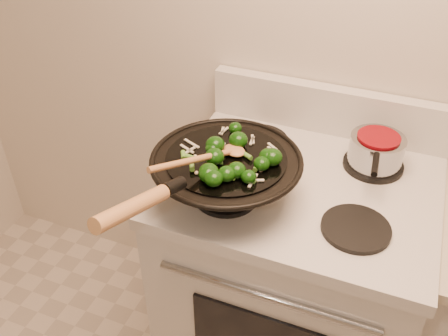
% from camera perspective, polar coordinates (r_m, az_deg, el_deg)
% --- Properties ---
extents(stove, '(0.78, 0.67, 1.08)m').
position_cam_1_polar(stove, '(1.79, 7.59, -12.85)').
color(stove, silver).
rests_on(stove, ground).
extents(wok, '(0.41, 0.67, 0.27)m').
position_cam_1_polar(wok, '(1.34, 0.15, -0.78)').
color(wok, black).
rests_on(wok, stove).
extents(stirfry, '(0.29, 0.28, 0.05)m').
position_cam_1_polar(stirfry, '(1.28, 0.95, 0.96)').
color(stirfry, '#0E3408').
rests_on(stirfry, wok).
extents(wooden_spoon, '(0.17, 0.28, 0.08)m').
position_cam_1_polar(wooden_spoon, '(1.27, -1.38, 1.42)').
color(wooden_spoon, '#B97C49').
rests_on(wooden_spoon, wok).
extents(saucepan, '(0.16, 0.26, 0.10)m').
position_cam_1_polar(saucepan, '(1.54, 17.00, 1.96)').
color(saucepan, '#94979C').
rests_on(saucepan, stove).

